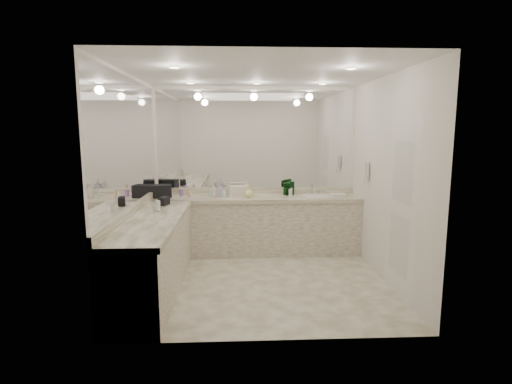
{
  "coord_description": "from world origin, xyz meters",
  "views": [
    {
      "loc": [
        -0.29,
        -4.92,
        1.92
      ],
      "look_at": [
        -0.04,
        0.4,
        1.09
      ],
      "focal_mm": 28.0,
      "sensor_mm": 36.0,
      "label": 1
    }
  ],
  "objects_px": {
    "soap_bottle_b": "(220,190)",
    "soap_bottle_a": "(214,190)",
    "sink": "(317,196)",
    "soap_bottle_c": "(249,192)",
    "wall_phone": "(366,170)",
    "black_toiletry_bag": "(160,191)",
    "hand_towel": "(338,195)",
    "cream_cosmetic_case": "(238,191)"
  },
  "relations": [
    {
      "from": "sink",
      "to": "wall_phone",
      "type": "bearing_deg",
      "value": -39.57
    },
    {
      "from": "cream_cosmetic_case",
      "to": "hand_towel",
      "type": "bearing_deg",
      "value": -9.72
    },
    {
      "from": "soap_bottle_b",
      "to": "soap_bottle_c",
      "type": "height_order",
      "value": "soap_bottle_b"
    },
    {
      "from": "wall_phone",
      "to": "black_toiletry_bag",
      "type": "xyz_separation_m",
      "value": [
        -3.03,
        0.46,
        -0.35
      ]
    },
    {
      "from": "soap_bottle_c",
      "to": "black_toiletry_bag",
      "type": "bearing_deg",
      "value": 179.07
    },
    {
      "from": "black_toiletry_bag",
      "to": "cream_cosmetic_case",
      "type": "bearing_deg",
      "value": 6.2
    },
    {
      "from": "black_toiletry_bag",
      "to": "soap_bottle_c",
      "type": "height_order",
      "value": "black_toiletry_bag"
    },
    {
      "from": "soap_bottle_a",
      "to": "hand_towel",
      "type": "bearing_deg",
      "value": 0.06
    },
    {
      "from": "wall_phone",
      "to": "cream_cosmetic_case",
      "type": "relative_size",
      "value": 0.86
    },
    {
      "from": "wall_phone",
      "to": "hand_towel",
      "type": "height_order",
      "value": "wall_phone"
    },
    {
      "from": "soap_bottle_a",
      "to": "soap_bottle_c",
      "type": "distance_m",
      "value": 0.54
    },
    {
      "from": "sink",
      "to": "soap_bottle_c",
      "type": "bearing_deg",
      "value": -176.93
    },
    {
      "from": "soap_bottle_a",
      "to": "soap_bottle_c",
      "type": "height_order",
      "value": "soap_bottle_a"
    },
    {
      "from": "hand_towel",
      "to": "soap_bottle_a",
      "type": "bearing_deg",
      "value": -179.94
    },
    {
      "from": "wall_phone",
      "to": "soap_bottle_a",
      "type": "bearing_deg",
      "value": 168.01
    },
    {
      "from": "hand_towel",
      "to": "soap_bottle_b",
      "type": "relative_size",
      "value": 1.1
    },
    {
      "from": "sink",
      "to": "wall_phone",
      "type": "xyz_separation_m",
      "value": [
        0.61,
        -0.5,
        0.46
      ]
    },
    {
      "from": "hand_towel",
      "to": "soap_bottle_c",
      "type": "xyz_separation_m",
      "value": [
        -1.4,
        -0.03,
        0.06
      ]
    },
    {
      "from": "hand_towel",
      "to": "soap_bottle_a",
      "type": "xyz_separation_m",
      "value": [
        -1.94,
        -0.0,
        0.08
      ]
    },
    {
      "from": "sink",
      "to": "cream_cosmetic_case",
      "type": "bearing_deg",
      "value": 175.63
    },
    {
      "from": "soap_bottle_a",
      "to": "soap_bottle_b",
      "type": "xyz_separation_m",
      "value": [
        0.09,
        0.06,
        -0.0
      ]
    },
    {
      "from": "soap_bottle_b",
      "to": "soap_bottle_a",
      "type": "bearing_deg",
      "value": -147.76
    },
    {
      "from": "hand_towel",
      "to": "soap_bottle_a",
      "type": "relative_size",
      "value": 1.09
    },
    {
      "from": "wall_phone",
      "to": "soap_bottle_c",
      "type": "relative_size",
      "value": 1.49
    },
    {
      "from": "soap_bottle_b",
      "to": "hand_towel",
      "type": "bearing_deg",
      "value": -1.72
    },
    {
      "from": "sink",
      "to": "soap_bottle_c",
      "type": "relative_size",
      "value": 2.73
    },
    {
      "from": "soap_bottle_c",
      "to": "wall_phone",
      "type": "bearing_deg",
      "value": -14.82
    },
    {
      "from": "soap_bottle_c",
      "to": "sink",
      "type": "bearing_deg",
      "value": 3.07
    },
    {
      "from": "wall_phone",
      "to": "soap_bottle_c",
      "type": "height_order",
      "value": "wall_phone"
    },
    {
      "from": "sink",
      "to": "cream_cosmetic_case",
      "type": "distance_m",
      "value": 1.24
    },
    {
      "from": "black_toiletry_bag",
      "to": "hand_towel",
      "type": "height_order",
      "value": "black_toiletry_bag"
    },
    {
      "from": "sink",
      "to": "black_toiletry_bag",
      "type": "bearing_deg",
      "value": -179.16
    },
    {
      "from": "cream_cosmetic_case",
      "to": "sink",
      "type": "bearing_deg",
      "value": -9.64
    },
    {
      "from": "wall_phone",
      "to": "cream_cosmetic_case",
      "type": "distance_m",
      "value": 1.97
    },
    {
      "from": "soap_bottle_a",
      "to": "wall_phone",
      "type": "bearing_deg",
      "value": -11.99
    },
    {
      "from": "black_toiletry_bag",
      "to": "soap_bottle_b",
      "type": "distance_m",
      "value": 0.91
    },
    {
      "from": "sink",
      "to": "black_toiletry_bag",
      "type": "height_order",
      "value": "black_toiletry_bag"
    },
    {
      "from": "black_toiletry_bag",
      "to": "hand_towel",
      "type": "distance_m",
      "value": 2.76
    },
    {
      "from": "cream_cosmetic_case",
      "to": "soap_bottle_b",
      "type": "xyz_separation_m",
      "value": [
        -0.29,
        -0.07,
        0.02
      ]
    },
    {
      "from": "sink",
      "to": "wall_phone",
      "type": "distance_m",
      "value": 0.91
    },
    {
      "from": "sink",
      "to": "cream_cosmetic_case",
      "type": "relative_size",
      "value": 1.58
    },
    {
      "from": "wall_phone",
      "to": "soap_bottle_b",
      "type": "distance_m",
      "value": 2.22
    }
  ]
}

